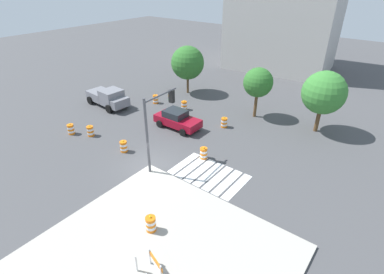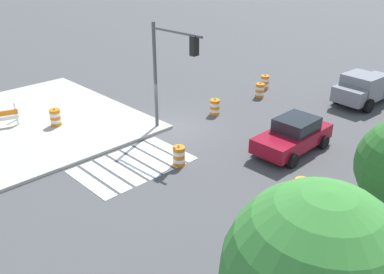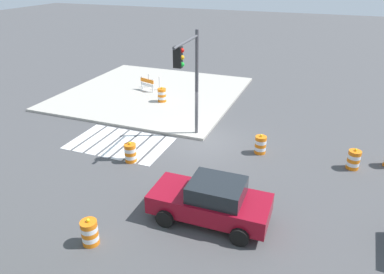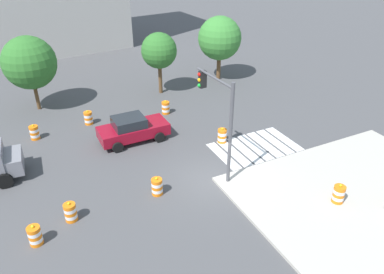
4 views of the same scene
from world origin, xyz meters
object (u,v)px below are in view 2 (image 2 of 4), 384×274
object	(u,v)px
traffic_barrel_on_sidewalk	(55,117)
traffic_light_pole	(171,61)
sports_car	(293,135)
traffic_barrel_opposite_curb	(382,153)
traffic_barrel_lane_center	(179,156)
traffic_barrel_near_corner	(260,90)
traffic_barrel_crosswalk_end	(215,107)
construction_barricade	(5,115)
traffic_barrel_median_near	(265,82)
traffic_barrel_median_far	(301,190)
pickup_truck	(366,88)

from	to	relation	value
traffic_barrel_on_sidewalk	traffic_light_pole	distance (m)	7.15
sports_car	traffic_barrel_opposite_curb	distance (m)	4.03
traffic_barrel_lane_center	traffic_light_pole	xyz separation A→B (m)	(-1.97, -2.70, 3.46)
traffic_barrel_near_corner	traffic_light_pole	bearing A→B (deg)	2.62
traffic_barrel_crosswalk_end	construction_barricade	bearing A→B (deg)	-34.33
traffic_barrel_on_sidewalk	construction_barricade	xyz separation A→B (m)	(1.93, -1.85, 0.12)
traffic_barrel_crosswalk_end	traffic_light_pole	distance (m)	5.00
traffic_barrel_median_near	traffic_barrel_lane_center	bearing A→B (deg)	18.81
traffic_barrel_crosswalk_end	traffic_barrel_lane_center	world-z (taller)	same
traffic_barrel_near_corner	traffic_barrel_lane_center	world-z (taller)	same
traffic_barrel_median_far	traffic_barrel_lane_center	size ratio (longest dim) A/B	1.00
traffic_barrel_crosswalk_end	construction_barricade	world-z (taller)	construction_barricade
pickup_truck	traffic_barrel_lane_center	bearing A→B (deg)	-8.63
traffic_light_pole	traffic_barrel_on_sidewalk	bearing A→B (deg)	-51.42
sports_car	traffic_barrel_near_corner	world-z (taller)	sports_car
traffic_barrel_crosswalk_end	traffic_barrel_on_sidewalk	distance (m)	8.86
traffic_barrel_opposite_curb	construction_barricade	size ratio (longest dim) A/B	0.72
traffic_barrel_lane_center	traffic_barrel_median_near	bearing A→B (deg)	-161.19
traffic_barrel_near_corner	traffic_barrel_opposite_curb	size ratio (longest dim) A/B	1.00
traffic_barrel_on_sidewalk	construction_barricade	world-z (taller)	traffic_barrel_on_sidewalk
traffic_barrel_near_corner	traffic_barrel_median_near	bearing A→B (deg)	-152.69
pickup_truck	traffic_barrel_near_corner	bearing A→B (deg)	-52.94
pickup_truck	traffic_light_pole	bearing A→B (deg)	-22.17
construction_barricade	traffic_light_pole	xyz separation A→B (m)	(-5.89, 6.81, 3.19)
traffic_barrel_median_far	traffic_barrel_on_sidewalk	world-z (taller)	traffic_barrel_on_sidewalk
traffic_barrel_near_corner	traffic_barrel_median_near	xyz separation A→B (m)	(-1.63, -0.84, 0.00)
traffic_barrel_on_sidewalk	traffic_barrel_crosswalk_end	bearing A→B (deg)	148.49
traffic_barrel_lane_center	construction_barricade	size ratio (longest dim) A/B	0.72
traffic_barrel_crosswalk_end	traffic_barrel_opposite_curb	xyz separation A→B (m)	(-1.33, 9.22, 0.00)
traffic_barrel_crosswalk_end	traffic_barrel_lane_center	distance (m)	6.34
traffic_barrel_crosswalk_end	traffic_barrel_on_sidewalk	world-z (taller)	traffic_barrel_on_sidewalk
pickup_truck	traffic_barrel_near_corner	xyz separation A→B (m)	(3.88, -5.14, -0.52)
traffic_barrel_median_far	traffic_barrel_opposite_curb	size ratio (longest dim) A/B	1.00
sports_car	construction_barricade	bearing A→B (deg)	-54.21
pickup_truck	traffic_barrel_near_corner	size ratio (longest dim) A/B	5.16
pickup_truck	traffic_barrel_median_near	bearing A→B (deg)	-69.35
traffic_barrel_opposite_curb	traffic_barrel_median_near	bearing A→B (deg)	-114.27
sports_car	traffic_barrel_on_sidewalk	distance (m)	12.45
traffic_barrel_on_sidewalk	sports_car	bearing A→B (deg)	123.56
traffic_barrel_on_sidewalk	traffic_light_pole	size ratio (longest dim) A/B	0.19
traffic_barrel_crosswalk_end	traffic_barrel_median_near	xyz separation A→B (m)	(-5.88, -0.87, 0.00)
pickup_truck	traffic_barrel_opposite_curb	size ratio (longest dim) A/B	5.16
pickup_truck	traffic_barrel_crosswalk_end	world-z (taller)	pickup_truck
traffic_barrel_opposite_curb	traffic_light_pole	bearing A→B (deg)	-61.03
pickup_truck	traffic_barrel_median_far	xyz separation A→B (m)	(12.15, 3.29, -0.52)
traffic_barrel_median_far	traffic_barrel_crosswalk_end	bearing A→B (deg)	-115.57
sports_car	traffic_barrel_crosswalk_end	xyz separation A→B (m)	(-0.67, -5.75, -0.36)
sports_car	construction_barricade	world-z (taller)	sports_car
traffic_barrel_median_far	traffic_light_pole	world-z (taller)	traffic_light_pole
traffic_barrel_near_corner	traffic_light_pole	size ratio (longest dim) A/B	0.19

